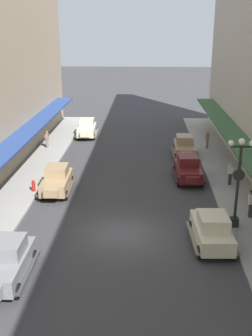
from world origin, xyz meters
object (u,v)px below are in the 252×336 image
parked_car_1 (184,146)px  parked_car_2 (7,260)px  parked_car_4 (188,168)px  pedestrian_3 (47,139)px  pedestrian_0 (207,140)px  parked_car_5 (87,128)px  parked_car_3 (212,229)px  parked_car_0 (57,179)px  pedestrian_1 (251,204)px  lamp_post_with_clock (238,179)px  pedestrian_2 (230,174)px  fire_hydrant (34,186)px

parked_car_1 → parked_car_2: 21.41m
parked_car_2 → parked_car_4: bearing=54.6°
parked_car_1 → pedestrian_3: size_ratio=2.61×
pedestrian_0 → parked_car_4: bearing=-107.6°
parked_car_5 → pedestrian_0: size_ratio=2.63×
parked_car_2 → parked_car_3: same height
parked_car_0 → parked_car_2: size_ratio=1.01×
parked_car_1 → pedestrian_3: parked_car_1 is taller
parked_car_2 → pedestrian_1: bearing=28.2°
lamp_post_with_clock → pedestrian_2: bearing=81.4°
parked_car_2 → pedestrian_1: 14.13m
pedestrian_0 → pedestrian_1: (0.53, -14.55, 0.02)m
parked_car_3 → parked_car_4: (-0.30, 9.69, 0.00)m
pedestrian_0 → pedestrian_2: (0.33, -9.25, 0.00)m
parked_car_2 → parked_car_4: same height
pedestrian_0 → pedestrian_3: same height
lamp_post_with_clock → pedestrian_3: size_ratio=3.15×
parked_car_5 → lamp_post_with_clock: 23.06m
parked_car_4 → fire_hydrant: size_ratio=5.26×
pedestrian_1 → pedestrian_3: pedestrian_1 is taller
parked_car_2 → parked_car_4: 16.19m
parked_car_5 → pedestrian_1: (12.36, -18.87, 0.07)m
parked_car_0 → parked_car_5: size_ratio=1.00×
parked_car_2 → pedestrian_3: parked_car_2 is taller
parked_car_5 → parked_car_4: bearing=-53.1°
lamp_post_with_clock → pedestrian_3: (-14.27, 15.26, -2.00)m
fire_hydrant → pedestrian_3: bearing=98.1°
fire_hydrant → pedestrian_2: 13.87m
parked_car_2 → parked_car_0: bearing=89.4°
parked_car_2 → parked_car_5: bearing=89.8°
parked_car_1 → pedestrian_3: bearing=172.7°
parked_car_3 → pedestrian_3: 21.40m
lamp_post_with_clock → parked_car_5: bearing=119.1°
parked_car_1 → parked_car_2: same height
parked_car_0 → lamp_post_with_clock: 12.37m
parked_car_1 → parked_car_0: bearing=-137.4°
pedestrian_2 → parked_car_2: bearing=-135.7°
parked_car_5 → fire_hydrant: bearing=-95.8°
parked_car_2 → parked_car_4: (9.38, 13.19, 0.00)m
pedestrian_0 → pedestrian_1: pedestrian_1 is taller
pedestrian_2 → pedestrian_3: bearing=150.1°
parked_car_3 → lamp_post_with_clock: size_ratio=0.84×
parked_car_5 → pedestrian_2: (12.16, -13.57, 0.05)m
parked_car_1 → parked_car_2: size_ratio=1.00×
parked_car_0 → parked_car_4: bearing=16.9°
pedestrian_1 → parked_car_0: bearing=163.4°
fire_hydrant → parked_car_0: bearing=10.2°
parked_car_3 → parked_car_2: bearing=-160.1°
parked_car_0 → pedestrian_2: (12.16, 1.61, 0.05)m
parked_car_1 → pedestrian_0: bearing=42.4°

